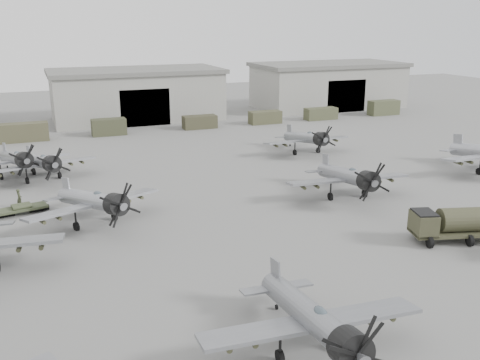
# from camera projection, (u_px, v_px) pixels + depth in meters

# --- Properties ---
(ground) EXTENTS (220.00, 220.00, 0.00)m
(ground) POSITION_uv_depth(u_px,v_px,m) (307.00, 260.00, 38.46)
(ground) COLOR slate
(ground) RESTS_ON ground
(hangar_center) EXTENTS (29.00, 14.80, 8.70)m
(hangar_center) POSITION_uv_depth(u_px,v_px,m) (137.00, 94.00, 92.45)
(hangar_center) COLOR gray
(hangar_center) RESTS_ON ground
(hangar_right) EXTENTS (29.00, 14.80, 8.70)m
(hangar_right) POSITION_uv_depth(u_px,v_px,m) (328.00, 85.00, 105.80)
(hangar_right) COLOR gray
(hangar_right) RESTS_ON ground
(support_truck_2) EXTENTS (6.66, 2.20, 2.64)m
(support_truck_2) POSITION_uv_depth(u_px,v_px,m) (24.00, 132.00, 76.12)
(support_truck_2) COLOR #43412C
(support_truck_2) RESTS_ON ground
(support_truck_3) EXTENTS (5.04, 2.20, 2.47)m
(support_truck_3) POSITION_uv_depth(u_px,v_px,m) (109.00, 127.00, 80.33)
(support_truck_3) COLOR #373A26
(support_truck_3) RESTS_ON ground
(support_truck_4) EXTENTS (5.37, 2.20, 2.06)m
(support_truck_4) POSITION_uv_depth(u_px,v_px,m) (200.00, 122.00, 85.41)
(support_truck_4) COLOR #393825
(support_truck_4) RESTS_ON ground
(support_truck_5) EXTENTS (5.37, 2.20, 2.10)m
(support_truck_5) POSITION_uv_depth(u_px,v_px,m) (265.00, 117.00, 89.44)
(support_truck_5) COLOR #41412B
(support_truck_5) RESTS_ON ground
(support_truck_6) EXTENTS (5.70, 2.20, 2.03)m
(support_truck_6) POSITION_uv_depth(u_px,v_px,m) (321.00, 114.00, 93.18)
(support_truck_6) COLOR #42452D
(support_truck_6) RESTS_ON ground
(support_truck_7) EXTENTS (5.71, 2.20, 2.64)m
(support_truck_7) POSITION_uv_depth(u_px,v_px,m) (384.00, 108.00, 97.70)
(support_truck_7) COLOR #43472F
(support_truck_7) RESTS_ON ground
(aircraft_near_1) EXTENTS (11.87, 10.68, 4.74)m
(aircraft_near_1) POSITION_uv_depth(u_px,v_px,m) (315.00, 320.00, 26.77)
(aircraft_near_1) COLOR gray
(aircraft_near_1) RESTS_ON ground
(aircraft_mid_1) EXTENTS (11.64, 10.52, 4.71)m
(aircraft_mid_1) POSITION_uv_depth(u_px,v_px,m) (95.00, 201.00, 44.47)
(aircraft_mid_1) COLOR #989BA0
(aircraft_mid_1) RESTS_ON ground
(aircraft_mid_2) EXTENTS (12.21, 10.99, 4.86)m
(aircraft_mid_2) POSITION_uv_depth(u_px,v_px,m) (349.00, 177.00, 51.16)
(aircraft_mid_2) COLOR gray
(aircraft_mid_2) RESTS_ON ground
(aircraft_far_0) EXTENTS (11.44, 10.30, 4.56)m
(aircraft_far_0) POSITION_uv_depth(u_px,v_px,m) (16.00, 159.00, 58.39)
(aircraft_far_0) COLOR gray
(aircraft_far_0) RESTS_ON ground
(aircraft_far_1) EXTENTS (11.36, 10.22, 4.57)m
(aircraft_far_1) POSITION_uv_depth(u_px,v_px,m) (308.00, 138.00, 68.63)
(aircraft_far_1) COLOR gray
(aircraft_far_1) RESTS_ON ground
(aircraft_extra_931) EXTENTS (11.44, 10.30, 4.56)m
(aircraft_extra_931) POSITION_uv_depth(u_px,v_px,m) (42.00, 163.00, 56.89)
(aircraft_extra_931) COLOR gray
(aircraft_extra_931) RESTS_ON ground
(fuel_tanker) EXTENTS (7.33, 4.10, 2.69)m
(fuel_tanker) POSITION_uv_depth(u_px,v_px,m) (455.00, 222.00, 41.50)
(fuel_tanker) COLOR #383925
(fuel_tanker) RESTS_ON ground
(ground_crew) EXTENTS (0.59, 0.75, 1.82)m
(ground_crew) POSITION_uv_depth(u_px,v_px,m) (19.00, 198.00, 49.07)
(ground_crew) COLOR #383E28
(ground_crew) RESTS_ON ground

